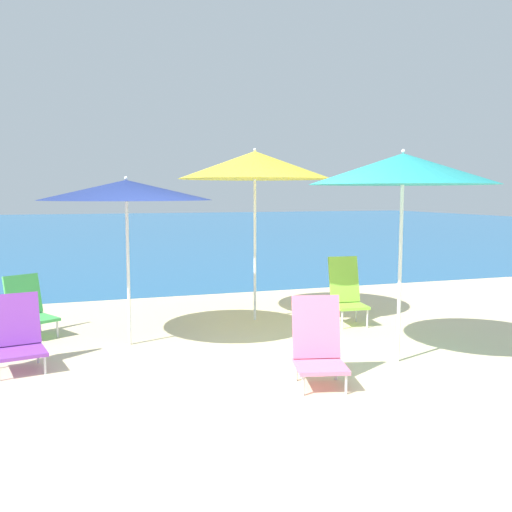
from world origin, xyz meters
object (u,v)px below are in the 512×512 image
at_px(beach_umbrella_yellow, 255,165).
at_px(beach_chair_lime, 346,291).
at_px(beach_chair_pink, 318,344).
at_px(beach_chair_purple, 16,336).
at_px(beach_umbrella_teal, 403,169).
at_px(beach_chair_green, 29,308).
at_px(beach_umbrella_navy, 126,190).

relative_size(beach_umbrella_yellow, beach_chair_lime, 2.63).
distance_m(beach_chair_lime, beach_chair_pink, 2.49).
bearing_deg(beach_chair_pink, beach_chair_lime, 70.25).
height_order(beach_chair_lime, beach_chair_purple, beach_chair_lime).
relative_size(beach_chair_lime, beach_chair_purple, 1.21).
bearing_deg(beach_chair_purple, beach_chair_pink, -38.07).
relative_size(beach_umbrella_teal, beach_chair_purple, 2.98).
distance_m(beach_umbrella_yellow, beach_chair_lime, 2.07).
bearing_deg(beach_chair_lime, beach_chair_purple, -164.06).
bearing_deg(beach_chair_green, beach_chair_pink, -74.97).
height_order(beach_umbrella_navy, beach_chair_purple, beach_umbrella_navy).
bearing_deg(beach_umbrella_yellow, beach_chair_purple, -155.95).
relative_size(beach_umbrella_navy, beach_chair_lime, 2.18).
xyz_separation_m(beach_chair_green, beach_chair_pink, (2.60, -2.72, 0.01)).
relative_size(beach_chair_green, beach_chair_pink, 0.93).
height_order(beach_umbrella_teal, beach_chair_green, beach_umbrella_teal).
bearing_deg(beach_chair_pink, beach_umbrella_navy, 141.60).
xyz_separation_m(beach_umbrella_teal, beach_umbrella_yellow, (-0.78, 2.30, 0.13)).
xyz_separation_m(beach_umbrella_yellow, beach_chair_purple, (-2.92, -1.30, -1.77)).
bearing_deg(beach_umbrella_navy, beach_chair_lime, 3.37).
relative_size(beach_umbrella_navy, beach_chair_pink, 2.44).
xyz_separation_m(beach_chair_lime, beach_chair_purple, (-4.01, -0.72, -0.10)).
distance_m(beach_umbrella_navy, beach_chair_purple, 1.92).
xyz_separation_m(beach_umbrella_yellow, beach_chair_lime, (1.09, -0.58, -1.66)).
relative_size(beach_umbrella_teal, beach_chair_green, 2.95).
xyz_separation_m(beach_umbrella_navy, beach_chair_purple, (-1.15, -0.55, -1.43)).
distance_m(beach_chair_green, beach_chair_purple, 1.37).
bearing_deg(beach_chair_lime, beach_umbrella_navy, -170.89).
relative_size(beach_umbrella_navy, beach_chair_purple, 2.65).
bearing_deg(beach_umbrella_yellow, beach_umbrella_navy, -156.98).
bearing_deg(beach_chair_lime, beach_chair_green, 176.45).
relative_size(beach_umbrella_yellow, beach_chair_pink, 2.94).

